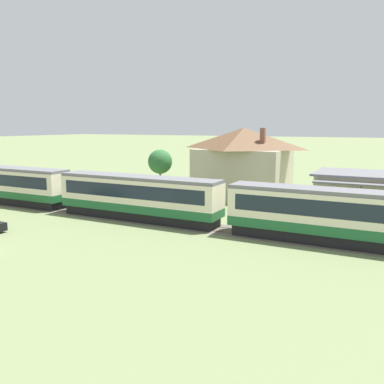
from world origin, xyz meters
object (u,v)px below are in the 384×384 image
station_house_brown_roof (243,162)px  yard_tree_0 (160,162)px  station_building (365,195)px  passenger_train (229,204)px

station_house_brown_roof → yard_tree_0: (-10.90, -2.43, -0.28)m
station_house_brown_roof → yard_tree_0: bearing=-167.4°
station_building → yard_tree_0: bearing=173.4°
yard_tree_0 → station_building: bearing=-6.6°
passenger_train → station_building: bearing=48.6°
passenger_train → station_building: 15.10m
passenger_train → station_house_brown_roof: (-4.93, 16.72, 2.18)m
yard_tree_0 → station_house_brown_roof: bearing=12.6°
passenger_train → station_house_brown_roof: bearing=106.4°
passenger_train → yard_tree_0: (-15.83, 14.29, 1.90)m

